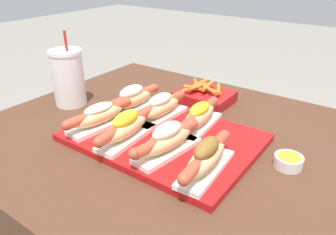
{
  "coord_description": "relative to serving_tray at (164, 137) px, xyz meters",
  "views": [
    {
      "loc": [
        0.38,
        -0.63,
        1.16
      ],
      "look_at": [
        -0.06,
        -0.02,
        0.79
      ],
      "focal_mm": 35.0,
      "sensor_mm": 36.0,
      "label": 1
    }
  ],
  "objects": [
    {
      "name": "hot_dog_1",
      "position": [
        -0.06,
        -0.08,
        0.04
      ],
      "size": [
        0.07,
        0.22,
        0.08
      ],
      "color": "white",
      "rests_on": "serving_tray"
    },
    {
      "name": "sauce_bowl",
      "position": [
        0.3,
        0.07,
        0.01
      ],
      "size": [
        0.06,
        0.06,
        0.03
      ],
      "color": "silver",
      "rests_on": "patio_table"
    },
    {
      "name": "hot_dog_3",
      "position": [
        0.17,
        -0.08,
        0.04
      ],
      "size": [
        0.07,
        0.22,
        0.08
      ],
      "color": "white",
      "rests_on": "serving_tray"
    },
    {
      "name": "hot_dog_6",
      "position": [
        0.05,
        0.08,
        0.04
      ],
      "size": [
        0.08,
        0.22,
        0.07
      ],
      "color": "white",
      "rests_on": "serving_tray"
    },
    {
      "name": "hot_dog_2",
      "position": [
        0.06,
        -0.07,
        0.04
      ],
      "size": [
        0.08,
        0.22,
        0.08
      ],
      "color": "white",
      "rests_on": "serving_tray"
    },
    {
      "name": "hot_dog_0",
      "position": [
        -0.16,
        -0.07,
        0.04
      ],
      "size": [
        0.08,
        0.22,
        0.07
      ],
      "color": "white",
      "rests_on": "serving_tray"
    },
    {
      "name": "serving_tray",
      "position": [
        0.0,
        0.0,
        0.0
      ],
      "size": [
        0.47,
        0.33,
        0.02
      ],
      "color": "#B71414",
      "rests_on": "patio_table"
    },
    {
      "name": "hot_dog_5",
      "position": [
        -0.06,
        0.07,
        0.04
      ],
      "size": [
        0.07,
        0.22,
        0.07
      ],
      "color": "white",
      "rests_on": "serving_tray"
    },
    {
      "name": "hot_dog_4",
      "position": [
        -0.16,
        0.07,
        0.04
      ],
      "size": [
        0.08,
        0.22,
        0.08
      ],
      "color": "white",
      "rests_on": "serving_tray"
    },
    {
      "name": "drink_cup",
      "position": [
        -0.38,
        0.02,
        0.08
      ],
      "size": [
        0.1,
        0.1,
        0.24
      ],
      "color": "white",
      "rests_on": "patio_table"
    },
    {
      "name": "fries_basket",
      "position": [
        -0.04,
        0.28,
        0.01
      ],
      "size": [
        0.17,
        0.13,
        0.06
      ],
      "color": "#B21919",
      "rests_on": "patio_table"
    }
  ]
}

